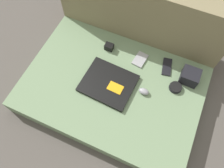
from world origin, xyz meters
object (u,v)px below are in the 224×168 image
laptop (108,83)px  computer_mouse (144,91)px  speaker_puck (175,87)px  phone_black (140,59)px  phone_silver (167,67)px  charger_brick (109,47)px  camera_pouch (190,76)px

laptop → computer_mouse: (0.22, 0.03, 0.01)m
laptop → speaker_puck: bearing=23.0°
laptop → phone_black: 0.27m
computer_mouse → phone_silver: bearing=73.8°
phone_silver → charger_brick: 0.40m
computer_mouse → camera_pouch: camera_pouch is taller
phone_silver → charger_brick: charger_brick is taller
laptop → camera_pouch: bearing=30.5°
speaker_puck → phone_black: bearing=158.9°
speaker_puck → phone_silver: speaker_puck is taller
phone_black → charger_brick: bearing=-172.7°
laptop → charger_brick: size_ratio=5.79×
speaker_puck → phone_silver: size_ratio=0.57×
computer_mouse → speaker_puck: bearing=34.4°
speaker_puck → camera_pouch: camera_pouch is taller
speaker_puck → camera_pouch: bearing=58.0°
laptop → speaker_puck: 0.41m
phone_silver → camera_pouch: bearing=-24.1°
phone_black → speaker_puck: bearing=-14.1°
computer_mouse → phone_silver: computer_mouse is taller
laptop → speaker_puck: laptop is taller
laptop → charger_brick: 0.26m
laptop → charger_brick: (-0.10, 0.24, 0.01)m
phone_black → camera_pouch: 0.33m
computer_mouse → speaker_puck: computer_mouse is taller
laptop → phone_black: laptop is taller
camera_pouch → phone_silver: bearing=167.5°
speaker_puck → camera_pouch: 0.11m
phone_black → camera_pouch: bearing=4.6°
speaker_puck → phone_black: (-0.27, 0.10, -0.01)m
phone_black → charger_brick: size_ratio=2.10×
camera_pouch → charger_brick: 0.54m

